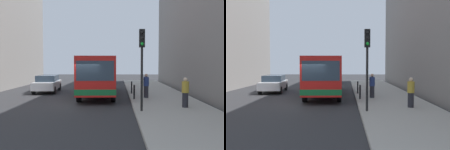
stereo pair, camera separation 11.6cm
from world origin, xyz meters
The scene contains 10 objects.
ground_plane centered at (0.00, 0.00, 0.00)m, with size 80.00×80.00×0.00m, color #2D2D30.
sidewalk centered at (5.40, 0.00, 0.07)m, with size 4.40×40.00×0.15m, color #ADA89E.
bus centered at (0.72, 4.98, 1.73)m, with size 3.06×11.13×3.00m.
car_beside_bus centered at (-3.78, 6.45, 0.78)m, with size 2.12×4.52×1.48m.
car_behind_bus centered at (0.55, 16.64, 0.78)m, with size 2.09×4.51×1.48m.
traffic_light centered at (3.55, -2.98, 3.01)m, with size 0.28×0.33×4.10m.
bollard_near centered at (3.45, 1.32, 0.62)m, with size 0.11×0.11×0.95m, color black.
bollard_mid centered at (3.45, 4.41, 0.62)m, with size 0.11×0.11×0.95m, color black.
pedestrian_near_signal centered at (6.02, -1.85, 0.96)m, with size 0.38×0.38×1.64m.
pedestrian_mid_sidewalk centered at (4.32, 1.98, 0.98)m, with size 0.38×0.38×1.66m.
Camera 2 is at (2.44, -16.00, 2.60)m, focal length 41.70 mm.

